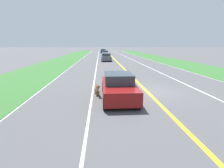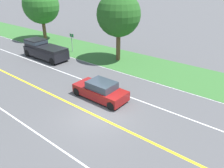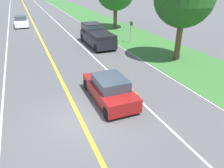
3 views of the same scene
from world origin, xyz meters
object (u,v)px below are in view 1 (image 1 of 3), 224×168
Objects in this scene: car_trailing_near at (106,57)px; car_trailing_mid at (105,53)px; car_trailing_far at (103,51)px; dog at (97,88)px; ego_car at (118,87)px.

car_trailing_near is 17.84m from car_trailing_mid.
car_trailing_near is at bearing 89.99° from car_trailing_far.
car_trailing_far is (-1.34, -54.36, 0.21)m from dog.
dog is at bearing -25.17° from ego_car.
car_trailing_far is at bearing -90.15° from ego_car.
car_trailing_near reaches higher than car_trailing_mid.
car_trailing_near is at bearing -103.11° from dog.
car_trailing_far is (-0.15, -54.92, 0.01)m from ego_car.
dog is at bearing 87.64° from car_trailing_mid.
car_trailing_mid is 0.98× the size of car_trailing_far.
ego_car is 1.34m from dog.
dog is (1.20, -0.56, -0.20)m from ego_car.
ego_car is 0.99× the size of car_trailing_near.
car_trailing_near reaches higher than dog.
car_trailing_mid is (-0.48, -41.21, -0.01)m from ego_car.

